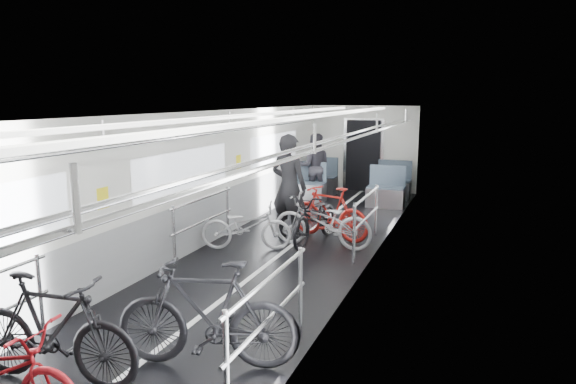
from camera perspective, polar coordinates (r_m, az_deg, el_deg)
name	(u,v)px	position (r m, az deg, el deg)	size (l,w,h in m)	color
car_shell	(304,178)	(9.66, 1.79, 1.52)	(3.02, 14.01, 2.41)	black
bike_left_mid	(52,329)	(5.35, -24.70, -13.71)	(0.50, 1.78, 1.07)	black
bike_left_far	(246,226)	(9.01, -4.65, -3.81)	(0.55, 1.58, 0.83)	#ACABB0
bike_right_near	(208,314)	(5.22, -8.93, -13.23)	(0.52, 1.83, 1.10)	black
bike_right_mid	(322,222)	(9.09, 3.81, -3.29)	(0.63, 1.80, 0.94)	#B0AFB4
bike_right_far	(330,213)	(9.65, 4.66, -2.30)	(0.47, 1.67, 1.01)	red
bike_aisle	(316,218)	(9.37, 3.11, -2.86)	(0.63, 1.80, 0.95)	black
person_standing	(289,187)	(9.54, 0.09, 0.57)	(0.72, 0.47, 1.98)	black
person_seated	(315,167)	(13.32, 2.97, 2.84)	(0.84, 0.65, 1.72)	#27252C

